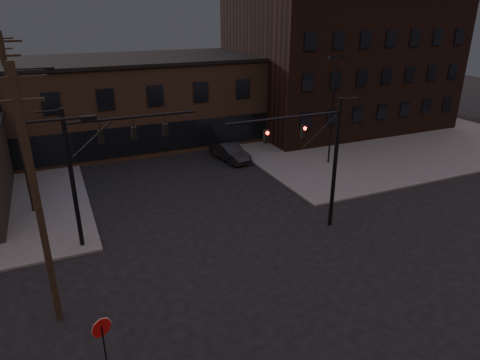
# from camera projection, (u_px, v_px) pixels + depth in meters

# --- Properties ---
(ground) EXTENTS (140.00, 140.00, 0.00)m
(ground) POSITION_uv_depth(u_px,v_px,m) (272.00, 290.00, 20.68)
(ground) COLOR black
(ground) RESTS_ON ground
(sidewalk_ne) EXTENTS (30.00, 30.00, 0.15)m
(sidewalk_ne) POSITION_uv_depth(u_px,v_px,m) (354.00, 130.00, 47.61)
(sidewalk_ne) COLOR #474744
(sidewalk_ne) RESTS_ON ground
(building_row) EXTENTS (40.00, 12.00, 8.00)m
(building_row) POSITION_uv_depth(u_px,v_px,m) (142.00, 101.00, 42.91)
(building_row) COLOR #50382A
(building_row) RESTS_ON ground
(building_right) EXTENTS (22.00, 16.00, 14.00)m
(building_right) POSITION_uv_depth(u_px,v_px,m) (337.00, 62.00, 48.42)
(building_right) COLOR black
(building_right) RESTS_ON ground
(traffic_signal_near) EXTENTS (7.12, 0.24, 8.00)m
(traffic_signal_near) POSITION_uv_depth(u_px,v_px,m) (320.00, 152.00, 24.68)
(traffic_signal_near) COLOR black
(traffic_signal_near) RESTS_ON ground
(traffic_signal_far) EXTENTS (7.12, 0.24, 8.00)m
(traffic_signal_far) POSITION_uv_depth(u_px,v_px,m) (95.00, 161.00, 23.05)
(traffic_signal_far) COLOR black
(traffic_signal_far) RESTS_ON ground
(stop_sign) EXTENTS (0.72, 0.33, 2.48)m
(stop_sign) POSITION_uv_depth(u_px,v_px,m) (102.00, 334.00, 15.28)
(stop_sign) COLOR black
(stop_sign) RESTS_ON ground
(utility_pole_near) EXTENTS (3.70, 0.28, 11.00)m
(utility_pole_near) POSITION_uv_depth(u_px,v_px,m) (38.00, 196.00, 16.61)
(utility_pole_near) COLOR black
(utility_pole_near) RESTS_ON ground
(utility_pole_mid) EXTENTS (3.70, 0.28, 11.50)m
(utility_pole_mid) POSITION_uv_depth(u_px,v_px,m) (18.00, 123.00, 26.30)
(utility_pole_mid) COLOR black
(utility_pole_mid) RESTS_ON ground
(utility_pole_far) EXTENTS (2.20, 0.28, 11.00)m
(utility_pole_far) POSITION_uv_depth(u_px,v_px,m) (10.00, 96.00, 36.20)
(utility_pole_far) COLOR black
(utility_pole_far) RESTS_ON ground
(lot_light_a) EXTENTS (1.50, 0.28, 9.14)m
(lot_light_a) POSITION_uv_depth(u_px,v_px,m) (333.00, 101.00, 35.40)
(lot_light_a) COLOR black
(lot_light_a) RESTS_ON ground
(lot_light_b) EXTENTS (1.50, 0.28, 9.14)m
(lot_light_b) POSITION_uv_depth(u_px,v_px,m) (354.00, 87.00, 41.91)
(lot_light_b) COLOR black
(lot_light_b) RESTS_ON ground
(parked_car_lot_a) EXTENTS (4.67, 2.18, 1.55)m
(parked_car_lot_a) POSITION_uv_depth(u_px,v_px,m) (290.00, 129.00, 44.73)
(parked_car_lot_a) COLOR black
(parked_car_lot_a) RESTS_ON sidewalk_ne
(parked_car_lot_b) EXTENTS (4.42, 3.43, 1.20)m
(parked_car_lot_b) POSITION_uv_depth(u_px,v_px,m) (363.00, 129.00, 45.39)
(parked_car_lot_b) COLOR silver
(parked_car_lot_b) RESTS_ON sidewalk_ne
(car_crossing) EXTENTS (2.42, 4.90, 1.54)m
(car_crossing) POSITION_uv_depth(u_px,v_px,m) (230.00, 152.00, 38.05)
(car_crossing) COLOR black
(car_crossing) RESTS_ON ground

